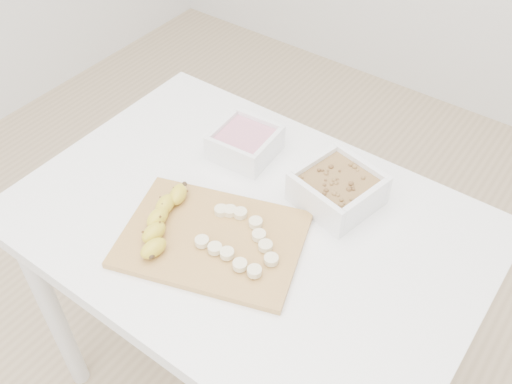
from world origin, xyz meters
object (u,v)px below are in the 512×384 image
Objects in this scene: bowl_yogurt at (245,142)px; cutting_board at (212,239)px; bowl_granola at (338,188)px; table at (248,248)px; banana at (162,221)px.

cutting_board is at bearing -66.82° from bowl_yogurt.
table is at bearing -127.62° from bowl_granola.
cutting_board is at bearing -103.70° from table.
table is 6.62× the size of bowl_yogurt.
bowl_yogurt is 0.29m from cutting_board.
cutting_board is at bearing -120.05° from bowl_granola.
bowl_granola is at bearing 52.38° from table.
cutting_board is (-0.02, -0.09, 0.10)m from table.
bowl_yogurt reaches higher than banana.
cutting_board is at bearing 9.30° from banana.
table is 2.72× the size of cutting_board.
table is 5.19× the size of bowl_granola.
table is at bearing -51.72° from bowl_yogurt.
cutting_board is 1.80× the size of banana.
banana reaches higher than cutting_board.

